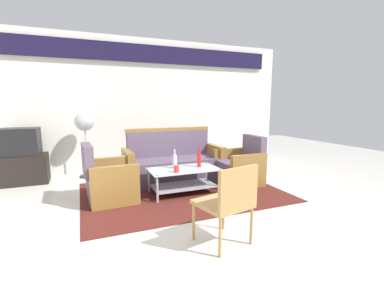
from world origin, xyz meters
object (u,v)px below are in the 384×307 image
at_px(armchair_right, 240,168).
at_px(coffee_table, 184,177).
at_px(cup, 176,169).
at_px(armchair_left, 109,182).
at_px(couch, 173,164).
at_px(wicker_chair, 229,199).
at_px(bottle_red, 199,159).
at_px(television, 20,142).
at_px(pedestal_fan, 85,125).
at_px(bottle_clear, 175,161).
at_px(tv_stand, 24,169).

height_order(armchair_right, coffee_table, armchair_right).
distance_m(coffee_table, cup, 0.32).
bearing_deg(armchair_left, coffee_table, 80.77).
distance_m(couch, coffee_table, 0.80).
xyz_separation_m(armchair_left, wicker_chair, (0.97, -1.81, 0.21)).
relative_size(bottle_red, television, 0.52).
height_order(armchair_right, pedestal_fan, pedestal_fan).
relative_size(armchair_left, bottle_red, 2.66).
distance_m(couch, bottle_red, 0.82).
height_order(bottle_clear, tv_stand, bottle_clear).
bearing_deg(tv_stand, armchair_left, -48.66).
relative_size(coffee_table, pedestal_fan, 0.87).
relative_size(couch, pedestal_fan, 1.42).
relative_size(couch, bottle_clear, 5.97).
relative_size(armchair_right, television, 1.37).
distance_m(couch, cup, 1.01).
relative_size(coffee_table, cup, 11.00).
distance_m(couch, wicker_chair, 2.50).
height_order(armchair_left, bottle_red, armchair_left).
bearing_deg(cup, wicker_chair, -89.30).
bearing_deg(tv_stand, couch, -18.27).
xyz_separation_m(couch, coffee_table, (-0.09, -0.79, -0.04)).
xyz_separation_m(armchair_right, cup, (-1.32, -0.32, 0.17)).
bearing_deg(armchair_right, television, 68.98).
height_order(cup, wicker_chair, wicker_chair).
bearing_deg(bottle_red, tv_stand, 149.63).
height_order(couch, television, television).
height_order(couch, tv_stand, couch).
xyz_separation_m(coffee_table, pedestal_fan, (-1.39, 1.69, 0.74)).
height_order(bottle_red, tv_stand, bottle_red).
bearing_deg(tv_stand, armchair_right, -22.41).
bearing_deg(television, bottle_clear, 149.67).
bearing_deg(bottle_red, armchair_left, 176.20).
relative_size(television, pedestal_fan, 0.49).
height_order(coffee_table, wicker_chair, wicker_chair).
xyz_separation_m(couch, wicker_chair, (-0.25, -2.49, 0.18)).
height_order(armchair_left, armchair_right, same).
xyz_separation_m(tv_stand, wicker_chair, (2.30, -3.33, 0.23)).
bearing_deg(television, couch, 164.40).
relative_size(couch, bottle_red, 5.64).
xyz_separation_m(cup, television, (-2.29, 1.81, 0.30)).
distance_m(bottle_red, wicker_chair, 1.78).
xyz_separation_m(couch, bottle_red, (0.19, -0.76, 0.22)).
bearing_deg(bottle_clear, couch, 73.40).
bearing_deg(wicker_chair, cup, 77.77).
bearing_deg(armchair_right, pedestal_fan, 60.13).
bearing_deg(pedestal_fan, tv_stand, -177.34).
bearing_deg(tv_stand, cup, -38.37).
bearing_deg(armchair_right, coffee_table, 98.89).
bearing_deg(wicker_chair, pedestal_fan, 97.01).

